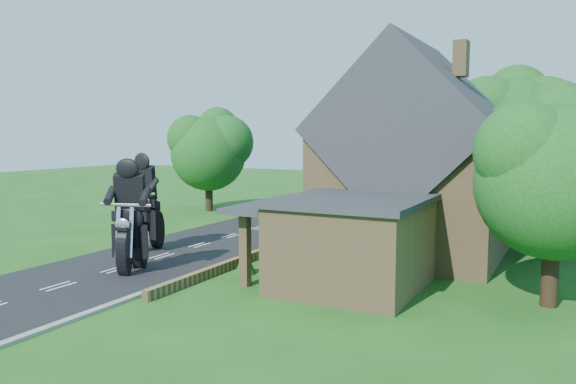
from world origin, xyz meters
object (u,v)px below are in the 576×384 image
at_px(garden_wall, 290,242).
at_px(motorcycle_follow, 147,236).
at_px(house, 415,165).
at_px(annex, 350,241).
at_px(motorcycle_lead, 132,255).

bearing_deg(garden_wall, motorcycle_follow, -142.85).
distance_m(house, motorcycle_follow, 13.61).
relative_size(garden_wall, house, 2.15).
distance_m(house, annex, 7.30).
bearing_deg(motorcycle_lead, annex, 178.48).
relative_size(house, annex, 1.45).
height_order(house, motorcycle_follow, house).
xyz_separation_m(house, annex, (-0.62, -6.80, -2.58)).
relative_size(motorcycle_lead, motorcycle_follow, 0.98).
bearing_deg(house, annex, -95.24).
xyz_separation_m(annex, motorcycle_lead, (-8.93, -2.20, -1.05)).
relative_size(house, motorcycle_follow, 6.51).
distance_m(garden_wall, motorcycle_lead, 8.69).
xyz_separation_m(garden_wall, annex, (5.57, -5.80, 1.57)).
bearing_deg(motorcycle_lead, motorcycle_follow, -71.62).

